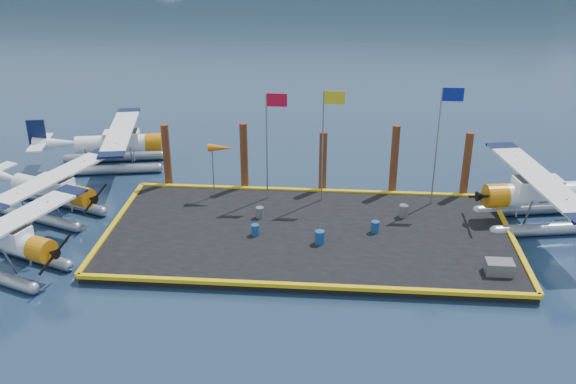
% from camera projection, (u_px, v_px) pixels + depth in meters
% --- Properties ---
extents(ground, '(4000.00, 4000.00, 0.00)m').
position_uv_depth(ground, '(309.00, 238.00, 32.28)').
color(ground, '#192B4B').
rests_on(ground, ground).
extents(dock, '(20.00, 10.00, 0.40)m').
position_uv_depth(dock, '(309.00, 235.00, 32.19)').
color(dock, black).
rests_on(dock, ground).
extents(dock_bumpers, '(20.25, 10.25, 0.18)m').
position_uv_depth(dock_bumpers, '(309.00, 230.00, 32.07)').
color(dock_bumpers, '#E3B50D').
rests_on(dock_bumpers, dock).
extents(seaplane_a, '(8.44, 8.95, 3.23)m').
position_uv_depth(seaplane_a, '(4.00, 242.00, 29.01)').
color(seaplane_a, '#9399A1').
rests_on(seaplane_a, ground).
extents(seaplane_b, '(8.14, 8.64, 3.12)m').
position_uv_depth(seaplane_b, '(51.00, 192.00, 34.15)').
color(seaplane_b, '#9399A1').
rests_on(seaplane_b, ground).
extents(seaplane_c, '(8.60, 9.39, 3.32)m').
position_uv_depth(seaplane_c, '(116.00, 146.00, 40.34)').
color(seaplane_c, '#9399A1').
rests_on(seaplane_c, ground).
extents(seaplane_d, '(9.42, 10.29, 3.64)m').
position_uv_depth(seaplane_d, '(543.00, 197.00, 33.06)').
color(seaplane_d, '#9399A1').
rests_on(seaplane_d, ground).
extents(drum_0, '(0.41, 0.41, 0.58)m').
position_uv_depth(drum_0, '(260.00, 212.00, 33.42)').
color(drum_0, '#545559').
rests_on(drum_0, dock).
extents(drum_1, '(0.47, 0.47, 0.66)m').
position_uv_depth(drum_1, '(320.00, 237.00, 30.87)').
color(drum_1, navy).
rests_on(drum_1, dock).
extents(drum_2, '(0.41, 0.41, 0.58)m').
position_uv_depth(drum_2, '(375.00, 227.00, 31.94)').
color(drum_2, navy).
rests_on(drum_2, dock).
extents(drum_3, '(0.40, 0.40, 0.56)m').
position_uv_depth(drum_3, '(255.00, 230.00, 31.67)').
color(drum_3, navy).
rests_on(drum_3, dock).
extents(drum_4, '(0.47, 0.47, 0.66)m').
position_uv_depth(drum_4, '(403.00, 211.00, 33.50)').
color(drum_4, '#545559').
rests_on(drum_4, dock).
extents(crate, '(1.20, 0.80, 0.60)m').
position_uv_depth(crate, '(499.00, 267.00, 28.39)').
color(crate, '#545559').
rests_on(crate, dock).
extents(flagpole_red, '(1.14, 0.08, 6.00)m').
position_uv_depth(flagpole_red, '(270.00, 130.00, 34.08)').
color(flagpole_red, gray).
rests_on(flagpole_red, dock).
extents(flagpole_yellow, '(1.14, 0.08, 6.20)m').
position_uv_depth(flagpole_yellow, '(327.00, 129.00, 33.81)').
color(flagpole_yellow, gray).
rests_on(flagpole_yellow, dock).
extents(flagpole_blue, '(1.14, 0.08, 6.50)m').
position_uv_depth(flagpole_blue, '(442.00, 129.00, 33.30)').
color(flagpole_blue, gray).
rests_on(flagpole_blue, dock).
extents(windsock, '(1.40, 0.44, 3.12)m').
position_uv_depth(windsock, '(221.00, 149.00, 34.76)').
color(windsock, gray).
rests_on(windsock, dock).
extents(piling_0, '(0.44, 0.44, 4.00)m').
position_uv_depth(piling_0, '(167.00, 158.00, 36.97)').
color(piling_0, '#4B2615').
rests_on(piling_0, ground).
extents(piling_1, '(0.44, 0.44, 4.20)m').
position_uv_depth(piling_1, '(244.00, 158.00, 36.60)').
color(piling_1, '#4B2615').
rests_on(piling_1, ground).
extents(piling_2, '(0.44, 0.44, 3.80)m').
position_uv_depth(piling_2, '(323.00, 164.00, 36.36)').
color(piling_2, '#4B2615').
rests_on(piling_2, ground).
extents(piling_3, '(0.44, 0.44, 4.30)m').
position_uv_depth(piling_3, '(394.00, 162.00, 35.96)').
color(piling_3, '#4B2615').
rests_on(piling_3, ground).
extents(piling_4, '(0.44, 0.44, 4.00)m').
position_uv_depth(piling_4, '(466.00, 167.00, 35.73)').
color(piling_4, '#4B2615').
rests_on(piling_4, ground).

